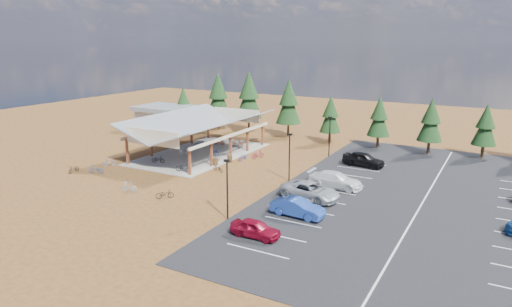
% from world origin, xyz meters
% --- Properties ---
extents(ground, '(140.00, 140.00, 0.00)m').
position_xyz_m(ground, '(0.00, 0.00, 0.00)').
color(ground, '#552F16').
rests_on(ground, ground).
extents(asphalt_lot, '(27.00, 44.00, 0.04)m').
position_xyz_m(asphalt_lot, '(18.50, 3.00, 0.02)').
color(asphalt_lot, black).
rests_on(asphalt_lot, ground).
extents(concrete_pad, '(10.60, 18.60, 0.10)m').
position_xyz_m(concrete_pad, '(-10.00, 7.00, 0.05)').
color(concrete_pad, gray).
rests_on(concrete_pad, ground).
extents(bike_pavilion, '(11.65, 19.40, 4.97)m').
position_xyz_m(bike_pavilion, '(-10.00, 7.00, 3.82)').
color(bike_pavilion, brown).
rests_on(bike_pavilion, concrete_pad).
extents(outbuilding, '(11.00, 7.00, 3.90)m').
position_xyz_m(outbuilding, '(-24.00, 18.00, 2.03)').
color(outbuilding, '#ADA593').
rests_on(outbuilding, ground).
extents(lamp_post_0, '(0.50, 0.25, 5.14)m').
position_xyz_m(lamp_post_0, '(5.00, -10.00, 2.98)').
color(lamp_post_0, black).
rests_on(lamp_post_0, ground).
extents(lamp_post_1, '(0.50, 0.25, 5.14)m').
position_xyz_m(lamp_post_1, '(5.00, 2.00, 2.98)').
color(lamp_post_1, black).
rests_on(lamp_post_1, ground).
extents(lamp_post_2, '(0.50, 0.25, 5.14)m').
position_xyz_m(lamp_post_2, '(5.00, 14.00, 2.98)').
color(lamp_post_2, black).
rests_on(lamp_post_2, ground).
extents(trash_bin_0, '(0.60, 0.60, 0.90)m').
position_xyz_m(trash_bin_0, '(-5.15, 3.24, 0.45)').
color(trash_bin_0, '#473219').
rests_on(trash_bin_0, ground).
extents(trash_bin_1, '(0.60, 0.60, 0.90)m').
position_xyz_m(trash_bin_1, '(-4.53, 5.44, 0.45)').
color(trash_bin_1, '#473219').
rests_on(trash_bin_1, ground).
extents(pine_0, '(2.87, 2.87, 6.69)m').
position_xyz_m(pine_0, '(-23.90, 21.53, 4.08)').
color(pine_0, '#382314').
rests_on(pine_0, ground).
extents(pine_1, '(4.00, 4.00, 9.31)m').
position_xyz_m(pine_1, '(-17.12, 21.97, 5.69)').
color(pine_1, '#382314').
rests_on(pine_1, ground).
extents(pine_2, '(4.17, 4.17, 9.71)m').
position_xyz_m(pine_2, '(-11.81, 22.75, 5.93)').
color(pine_2, '#382314').
rests_on(pine_2, ground).
extents(pine_3, '(3.79, 3.79, 8.83)m').
position_xyz_m(pine_3, '(-4.68, 22.40, 5.39)').
color(pine_3, '#382314').
rests_on(pine_3, ground).
extents(pine_4, '(2.96, 2.96, 6.91)m').
position_xyz_m(pine_4, '(2.44, 21.18, 4.21)').
color(pine_4, '#382314').
rests_on(pine_4, ground).
extents(pine_5, '(3.06, 3.06, 7.13)m').
position_xyz_m(pine_5, '(9.18, 21.77, 4.35)').
color(pine_5, '#382314').
rests_on(pine_5, ground).
extents(pine_6, '(3.16, 3.16, 7.37)m').
position_xyz_m(pine_6, '(15.88, 21.44, 4.50)').
color(pine_6, '#382314').
rests_on(pine_6, ground).
extents(pine_7, '(2.95, 2.95, 6.88)m').
position_xyz_m(pine_7, '(22.15, 22.77, 4.20)').
color(pine_7, '#382314').
rests_on(pine_7, ground).
extents(bike_0, '(1.69, 1.02, 0.84)m').
position_xyz_m(bike_0, '(-11.72, 0.70, 0.52)').
color(bike_0, black).
rests_on(bike_0, concrete_pad).
extents(bike_1, '(1.78, 0.71, 1.04)m').
position_xyz_m(bike_1, '(-11.19, 5.20, 0.62)').
color(bike_1, '#9FA1A9').
rests_on(bike_1, concrete_pad).
extents(bike_2, '(1.65, 0.87, 0.83)m').
position_xyz_m(bike_2, '(-12.22, 9.92, 0.51)').
color(bike_2, navy).
rests_on(bike_2, concrete_pad).
extents(bike_3, '(1.77, 0.84, 1.02)m').
position_xyz_m(bike_3, '(-10.78, 12.44, 0.61)').
color(bike_3, '#9D1E0C').
rests_on(bike_3, concrete_pad).
extents(bike_4, '(1.98, 1.14, 0.98)m').
position_xyz_m(bike_4, '(-6.75, -0.80, 0.59)').
color(bike_4, black).
rests_on(bike_4, concrete_pad).
extents(bike_5, '(1.86, 0.71, 1.09)m').
position_xyz_m(bike_5, '(-6.33, 4.77, 0.65)').
color(bike_5, gray).
rests_on(bike_5, concrete_pad).
extents(bike_6, '(1.88, 1.06, 0.93)m').
position_xyz_m(bike_6, '(-7.87, 6.97, 0.57)').
color(bike_6, navy).
rests_on(bike_6, concrete_pad).
extents(bike_7, '(1.87, 0.86, 1.08)m').
position_xyz_m(bike_7, '(-7.92, 12.64, 0.64)').
color(bike_7, '#962E13').
rests_on(bike_7, concrete_pad).
extents(bike_8, '(0.80, 1.68, 0.85)m').
position_xyz_m(bike_8, '(-17.50, -6.80, 0.42)').
color(bike_8, black).
rests_on(bike_8, ground).
extents(bike_9, '(1.37, 1.49, 0.95)m').
position_xyz_m(bike_9, '(-16.04, -2.94, 0.47)').
color(bike_9, gray).
rests_on(bike_9, ground).
extents(bike_10, '(1.87, 1.17, 0.93)m').
position_xyz_m(bike_10, '(-15.00, -5.86, 0.46)').
color(bike_10, navy).
rests_on(bike_10, ground).
extents(bike_12, '(1.60, 1.60, 0.88)m').
position_xyz_m(bike_12, '(-2.93, -8.56, 0.44)').
color(bike_12, black).
rests_on(bike_12, ground).
extents(bike_13, '(1.86, 0.70, 1.09)m').
position_xyz_m(bike_13, '(-7.15, -8.83, 0.55)').
color(bike_13, '#919399').
rests_on(bike_13, ground).
extents(bike_14, '(0.63, 1.78, 0.93)m').
position_xyz_m(bike_14, '(-3.55, 6.87, 0.47)').
color(bike_14, navy).
rests_on(bike_14, ground).
extents(bike_15, '(1.29, 1.88, 1.11)m').
position_xyz_m(bike_15, '(-2.40, 8.65, 0.55)').
color(bike_15, '#9B213E').
rests_on(bike_15, ground).
extents(bike_16, '(1.69, 1.03, 0.84)m').
position_xyz_m(bike_16, '(-3.48, 1.28, 0.42)').
color(bike_16, black).
rests_on(bike_16, ground).
extents(car_0, '(3.94, 1.64, 1.34)m').
position_xyz_m(car_0, '(8.73, -11.96, 0.71)').
color(car_0, maroon).
rests_on(car_0, asphalt_lot).
extents(car_1, '(4.69, 1.82, 1.52)m').
position_xyz_m(car_1, '(9.82, -6.62, 0.80)').
color(car_1, navy).
rests_on(car_1, asphalt_lot).
extents(car_2, '(6.07, 3.53, 1.59)m').
position_xyz_m(car_2, '(9.11, -2.11, 0.83)').
color(car_2, '#A1A5A9').
rests_on(car_2, asphalt_lot).
extents(car_3, '(5.51, 2.28, 1.59)m').
position_xyz_m(car_3, '(10.01, 2.23, 0.84)').
color(car_3, silver).
rests_on(car_3, asphalt_lot).
extents(car_4, '(5.14, 2.69, 1.67)m').
position_xyz_m(car_4, '(10.19, 11.51, 0.87)').
color(car_4, black).
rests_on(car_4, asphalt_lot).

